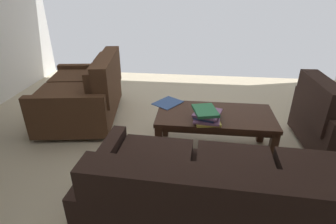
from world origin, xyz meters
TOP-DOWN VIEW (x-y plane):
  - ground_plane at (0.00, 0.00)m, footprint 5.51×5.21m
  - sofa_main at (-0.44, 1.07)m, footprint 1.91×0.93m
  - loveseat_near at (1.24, -0.68)m, footprint 1.07×1.39m
  - coffee_table at (-0.37, -0.08)m, footprint 1.17×0.58m
  - book_stack at (-0.28, 0.07)m, footprint 0.31×0.33m
  - tv_remote at (-0.31, -0.15)m, footprint 0.07×0.16m
  - loose_magazine at (0.13, -0.29)m, footprint 0.35×0.37m

SIDE VIEW (x-z plane):
  - ground_plane at x=0.00m, z-range -0.01..0.00m
  - loveseat_near at x=1.24m, z-range -0.07..0.76m
  - sofa_main at x=-0.44m, z-range -0.05..0.78m
  - coffee_table at x=-0.37m, z-range 0.15..0.59m
  - loose_magazine at x=0.13m, z-range 0.44..0.45m
  - tv_remote at x=-0.31m, z-range 0.44..0.46m
  - book_stack at x=-0.28m, z-range 0.44..0.56m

